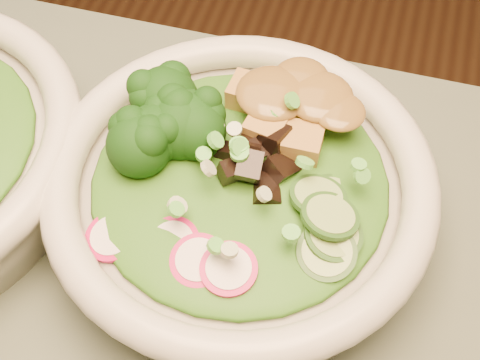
% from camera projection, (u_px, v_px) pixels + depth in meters
% --- Properties ---
extents(salad_bowl, '(0.27, 0.27, 0.07)m').
position_uv_depth(salad_bowl, '(240.00, 196.00, 0.47)').
color(salad_bowl, beige).
rests_on(salad_bowl, dining_table).
extents(lettuce_bed, '(0.20, 0.20, 0.02)m').
position_uv_depth(lettuce_bed, '(240.00, 179.00, 0.45)').
color(lettuce_bed, '#165712').
rests_on(lettuce_bed, salad_bowl).
extents(broccoli_florets, '(0.10, 0.09, 0.04)m').
position_uv_depth(broccoli_florets, '(162.00, 127.00, 0.46)').
color(broccoli_florets, black).
rests_on(broccoli_florets, salad_bowl).
extents(radish_slices, '(0.12, 0.07, 0.02)m').
position_uv_depth(radish_slices, '(185.00, 250.00, 0.42)').
color(radish_slices, '#B90E4D').
rests_on(radish_slices, salad_bowl).
extents(cucumber_slices, '(0.09, 0.09, 0.04)m').
position_uv_depth(cucumber_slices, '(325.00, 216.00, 0.42)').
color(cucumber_slices, '#88AC60').
rests_on(cucumber_slices, salad_bowl).
extents(mushroom_heap, '(0.09, 0.09, 0.04)m').
position_uv_depth(mushroom_heap, '(250.00, 155.00, 0.45)').
color(mushroom_heap, black).
rests_on(mushroom_heap, salad_bowl).
extents(tofu_cubes, '(0.10, 0.08, 0.04)m').
position_uv_depth(tofu_cubes, '(291.00, 110.00, 0.47)').
color(tofu_cubes, '#A78537').
rests_on(tofu_cubes, salad_bowl).
extents(peanut_sauce, '(0.07, 0.06, 0.02)m').
position_uv_depth(peanut_sauce, '(292.00, 97.00, 0.46)').
color(peanut_sauce, brown).
rests_on(peanut_sauce, tofu_cubes).
extents(scallion_garnish, '(0.19, 0.19, 0.02)m').
position_uv_depth(scallion_garnish, '(240.00, 158.00, 0.43)').
color(scallion_garnish, '#59BB42').
rests_on(scallion_garnish, salad_bowl).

